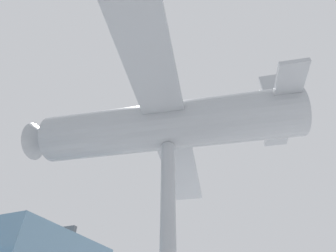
# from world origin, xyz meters

# --- Properties ---
(support_pylon_central) EXTENTS (0.53, 0.53, 7.71)m
(support_pylon_central) POSITION_xyz_m (0.00, 0.00, 3.86)
(support_pylon_central) COLOR #999EA3
(support_pylon_central) RESTS_ON ground_plane
(suspended_airplane) EXTENTS (15.45, 12.22, 3.20)m
(suspended_airplane) POSITION_xyz_m (-0.03, 0.19, 8.74)
(suspended_airplane) COLOR #93999E
(suspended_airplane) RESTS_ON support_pylon_central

